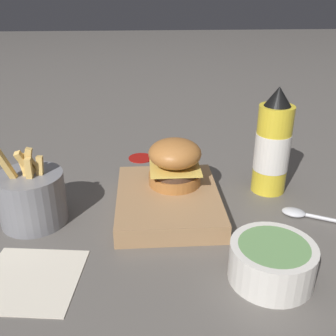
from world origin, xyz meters
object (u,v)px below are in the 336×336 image
object	(u,v)px
ketchup_bottle	(272,146)
side_bowl	(272,261)
burger	(175,162)
fries_basket	(32,197)
spoon	(309,215)
serving_board	(168,201)

from	to	relation	value
ketchup_bottle	side_bowl	bearing A→B (deg)	-15.89
ketchup_bottle	burger	bearing A→B (deg)	-82.42
fries_basket	side_bowl	bearing A→B (deg)	64.80
burger	fries_basket	bearing A→B (deg)	-76.22
fries_basket	spoon	world-z (taller)	fries_basket
burger	spoon	world-z (taller)	burger
fries_basket	spoon	xyz separation A→B (m)	(0.02, 0.49, -0.04)
burger	fries_basket	distance (m)	0.26
ketchup_bottle	side_bowl	size ratio (longest dim) A/B	1.77
burger	serving_board	bearing A→B (deg)	-22.07
burger	ketchup_bottle	xyz separation A→B (m)	(-0.03, 0.19, 0.02)
side_bowl	ketchup_bottle	bearing A→B (deg)	164.11
serving_board	burger	size ratio (longest dim) A/B	2.38
burger	spoon	bearing A→B (deg)	69.97
ketchup_bottle	side_bowl	distance (m)	0.28
side_bowl	burger	bearing A→B (deg)	-153.46
serving_board	burger	xyz separation A→B (m)	(-0.04, 0.02, 0.06)
ketchup_bottle	side_bowl	world-z (taller)	ketchup_bottle
burger	side_bowl	size ratio (longest dim) A/B	0.82
side_bowl	spoon	size ratio (longest dim) A/B	0.74
fries_basket	side_bowl	distance (m)	0.41
spoon	ketchup_bottle	bearing A→B (deg)	-41.89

